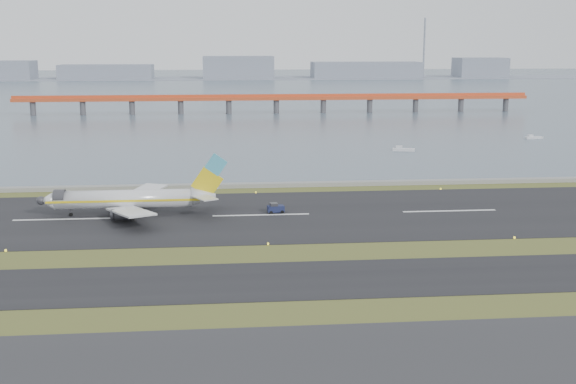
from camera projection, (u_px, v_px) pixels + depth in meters
name	position (u px, v px, depth m)	size (l,w,h in m)	color
ground	(271.00, 258.00, 120.01)	(1000.00, 1000.00, 0.00)	#354819
taxiway_strip	(277.00, 280.00, 108.30)	(1000.00, 18.00, 0.10)	black
runway_strip	(261.00, 215.00, 149.25)	(1000.00, 45.00, 0.10)	black
seawall	(254.00, 185.00, 178.41)	(1000.00, 2.50, 1.00)	gray
bay_water	(231.00, 88.00, 568.53)	(1400.00, 800.00, 1.30)	#435560
red_pier	(276.00, 99.00, 364.10)	(260.00, 5.00, 10.20)	#C54721
far_shoreline	(242.00, 72.00, 724.54)	(1400.00, 80.00, 60.50)	gray
airliner	(132.00, 199.00, 148.58)	(38.52, 32.89, 12.80)	silver
pushback_tug	(275.00, 208.00, 151.06)	(3.63, 2.38, 2.20)	#161C3D
workboat_near	(403.00, 149.00, 237.86)	(7.54, 4.02, 1.75)	silver
workboat_far	(533.00, 137.00, 268.45)	(6.68, 2.66, 1.58)	silver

